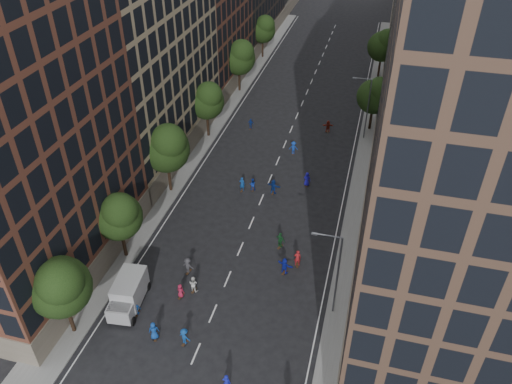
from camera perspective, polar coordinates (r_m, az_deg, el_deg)
ground at (r=70.37m, az=3.23°, el=5.27°), size 240.00×240.00×0.00m
sidewalk_left at (r=79.47m, az=-4.20°, el=9.11°), size 4.00×105.00×0.15m
sidewalk_right at (r=75.89m, az=13.40°, el=6.80°), size 4.00×105.00×0.15m
bldg_left_a at (r=47.92m, az=-27.25°, el=5.96°), size 14.00×22.00×30.00m
bldg_left_b at (r=65.22m, az=-14.67°, el=18.07°), size 14.00×26.00×34.00m
bldg_right_a at (r=39.48m, az=23.94°, el=5.78°), size 14.00×30.00×36.00m
bldg_right_b at (r=66.72m, az=21.42°, el=16.76°), size 14.00×28.00×33.00m
tree_left_0 at (r=44.13m, az=-21.48°, el=-9.93°), size 5.20×5.20×8.83m
tree_left_1 at (r=50.38m, az=-15.42°, el=-2.55°), size 4.80×4.80×8.21m
tree_left_2 at (r=58.56m, az=-10.17°, el=5.10°), size 5.60×5.60×9.45m
tree_left_3 at (r=70.20m, az=-5.61°, el=10.45°), size 5.00×5.00×8.58m
tree_left_4 at (r=84.03m, az=-1.87°, el=15.21°), size 5.40×5.40×9.08m
tree_left_5 at (r=98.77m, az=0.86°, el=18.18°), size 4.80×4.80×8.33m
tree_right_a at (r=73.76m, az=13.53°, el=10.76°), size 5.00×5.00×8.39m
tree_right_b at (r=92.25m, az=14.41°, el=15.98°), size 5.20×5.20×8.83m
streetlamp_near at (r=43.95m, az=9.05°, el=-8.92°), size 2.64×0.22×9.06m
streetlamp_far at (r=71.37m, az=12.51°, el=9.62°), size 2.64×0.22×9.06m
cargo_van at (r=48.13m, az=-14.41°, el=-11.16°), size 3.00×5.46×2.79m
skater_0 at (r=45.46m, az=-11.58°, el=-15.31°), size 1.07×0.91×1.85m
skater_1 at (r=41.73m, az=-3.39°, el=-20.98°), size 0.70×0.47×1.87m
skater_3 at (r=44.74m, az=-8.16°, el=-16.06°), size 1.26×0.97×1.72m
skater_4 at (r=47.66m, az=-13.53°, el=-12.81°), size 0.92×0.41×1.55m
skater_5 at (r=50.00m, az=3.29°, el=-8.46°), size 1.78×1.08×1.83m
skater_6 at (r=48.36m, az=-8.62°, el=-11.14°), size 0.82×0.63×1.49m
skater_7 at (r=50.80m, az=4.76°, el=-7.57°), size 0.81×0.64×1.94m
skater_8 at (r=48.63m, az=-7.17°, el=-10.42°), size 0.96×0.80×1.76m
skater_9 at (r=50.44m, az=-7.78°, el=-8.37°), size 1.24×0.84×1.77m
skater_10 at (r=52.74m, az=2.81°, el=-5.56°), size 1.19×0.86×1.87m
skater_11 at (r=60.33m, az=2.00°, el=0.57°), size 1.82×0.95×1.88m
skater_12 at (r=62.01m, az=5.85°, el=1.44°), size 0.90×0.60×1.80m
skater_13 at (r=60.80m, az=-1.61°, el=0.89°), size 0.71×0.49×1.88m
skater_14 at (r=60.96m, az=-0.41°, el=0.85°), size 0.88×0.74×1.59m
skater_15 at (r=68.18m, az=4.30°, el=5.03°), size 1.23×0.74×1.85m
skater_16 at (r=74.26m, az=-0.61°, el=7.77°), size 0.95×0.51×1.55m
skater_17 at (r=74.11m, az=8.23°, el=7.41°), size 1.69×0.87×1.75m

